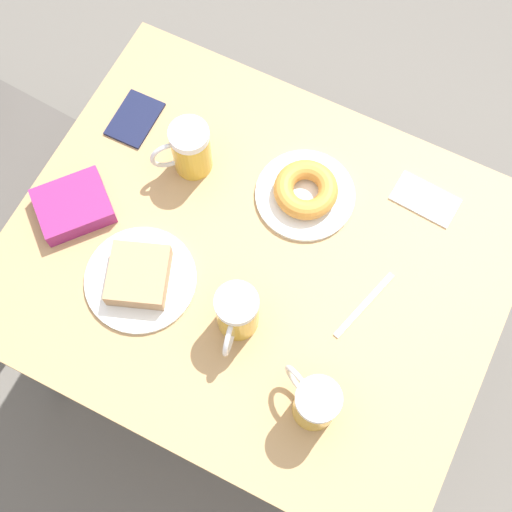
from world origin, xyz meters
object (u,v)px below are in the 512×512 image
object	(u,v)px
plate_with_donut	(306,192)
passport_near_edge	(135,119)
beer_mug_left	(237,313)
beer_mug_center	(315,403)
fork	(364,305)
napkin_folded	(425,199)
plate_with_cake	(140,277)
beer_mug_right	(190,149)
blue_pouch	(73,206)

from	to	relation	value
plate_with_donut	passport_near_edge	size ratio (longest dim) A/B	1.67
passport_near_edge	beer_mug_left	bearing A→B (deg)	-126.95
plate_with_donut	beer_mug_center	world-z (taller)	beer_mug_center
fork	passport_near_edge	world-z (taller)	passport_near_edge
plate_with_donut	napkin_folded	xyz separation A→B (m)	(0.11, -0.23, -0.02)
plate_with_cake	napkin_folded	xyz separation A→B (m)	(0.43, -0.45, -0.02)
fork	passport_near_edge	xyz separation A→B (m)	(0.17, 0.63, 0.00)
beer_mug_right	beer_mug_left	bearing A→B (deg)	-137.47
beer_mug_right	beer_mug_center	bearing A→B (deg)	-128.32
beer_mug_left	napkin_folded	xyz separation A→B (m)	(0.42, -0.23, -0.07)
beer_mug_left	passport_near_edge	distance (m)	0.52
passport_near_edge	blue_pouch	world-z (taller)	blue_pouch
plate_with_donut	fork	distance (m)	0.27
plate_with_donut	blue_pouch	world-z (taller)	plate_with_donut
beer_mug_center	plate_with_donut	bearing A→B (deg)	26.92
beer_mug_left	napkin_folded	bearing A→B (deg)	-29.22
beer_mug_center	beer_mug_right	distance (m)	0.58
blue_pouch	plate_with_cake	bearing A→B (deg)	-110.19
plate_with_donut	beer_mug_center	bearing A→B (deg)	-153.08
beer_mug_center	fork	bearing A→B (deg)	-1.71
plate_with_cake	plate_with_donut	distance (m)	0.39
napkin_folded	fork	bearing A→B (deg)	175.19
beer_mug_left	fork	world-z (taller)	beer_mug_left
passport_near_edge	beer_mug_right	bearing A→B (deg)	-103.97
blue_pouch	beer_mug_left	bearing A→B (deg)	-98.88
beer_mug_right	fork	size ratio (longest dim) A/B	0.78
beer_mug_left	blue_pouch	world-z (taller)	beer_mug_left
passport_near_edge	blue_pouch	size ratio (longest dim) A/B	0.67
beer_mug_left	beer_mug_center	world-z (taller)	same
blue_pouch	plate_with_donut	bearing A→B (deg)	-59.52
passport_near_edge	beer_mug_center	bearing A→B (deg)	-122.79
beer_mug_left	blue_pouch	size ratio (longest dim) A/B	0.71
napkin_folded	blue_pouch	bearing A→B (deg)	118.44
beer_mug_left	plate_with_cake	bearing A→B (deg)	92.29
plate_with_donut	beer_mug_right	distance (m)	0.26
plate_with_cake	plate_with_donut	bearing A→B (deg)	-34.24
fork	napkin_folded	bearing A→B (deg)	-4.81
beer_mug_left	fork	xyz separation A→B (m)	(0.15, -0.21, -0.07)
plate_with_cake	beer_mug_left	world-z (taller)	beer_mug_left
beer_mug_center	passport_near_edge	size ratio (longest dim) A/B	1.06
plate_with_cake	beer_mug_center	size ratio (longest dim) A/B	1.69
beer_mug_right	plate_with_donut	bearing A→B (deg)	-80.72
plate_with_cake	beer_mug_left	bearing A→B (deg)	-87.71
beer_mug_center	napkin_folded	world-z (taller)	beer_mug_center
beer_mug_right	passport_near_edge	world-z (taller)	beer_mug_right
beer_mug_center	beer_mug_left	bearing A→B (deg)	67.00
plate_with_cake	blue_pouch	xyz separation A→B (m)	(0.07, 0.20, 0.00)
beer_mug_left	beer_mug_center	size ratio (longest dim) A/B	1.00
beer_mug_right	blue_pouch	size ratio (longest dim) A/B	0.71
plate_with_donut	beer_mug_center	size ratio (longest dim) A/B	1.57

